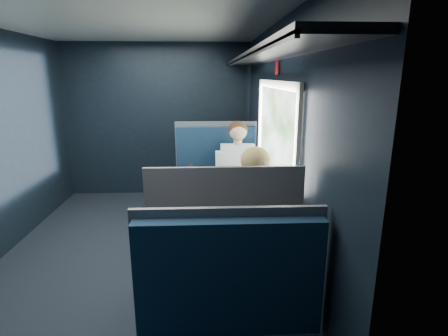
{
  "coord_description": "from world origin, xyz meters",
  "views": [
    {
      "loc": [
        0.74,
        -3.29,
        1.83
      ],
      "look_at": [
        0.9,
        0.0,
        0.95
      ],
      "focal_mm": 28.0,
      "sensor_mm": 36.0,
      "label": 1
    }
  ],
  "objects_px": {
    "seat_bay_far": "(223,264)",
    "woman": "(253,217)",
    "seat_bay_near": "(215,191)",
    "seat_row_front": "(215,172)",
    "laptop": "(264,182)",
    "man": "(238,172)",
    "cup": "(249,172)",
    "bottle_small": "(263,172)",
    "table": "(237,196)"
  },
  "relations": [
    {
      "from": "seat_bay_far",
      "to": "woman",
      "type": "relative_size",
      "value": 0.95
    },
    {
      "from": "seat_bay_near",
      "to": "seat_row_front",
      "type": "xyz_separation_m",
      "value": [
        0.02,
        0.93,
        -0.02
      ]
    },
    {
      "from": "woman",
      "to": "laptop",
      "type": "xyz_separation_m",
      "value": [
        0.19,
        0.71,
        0.08
      ]
    },
    {
      "from": "man",
      "to": "cup",
      "type": "bearing_deg",
      "value": -68.04
    },
    {
      "from": "seat_row_front",
      "to": "cup",
      "type": "bearing_deg",
      "value": -75.36
    },
    {
      "from": "seat_bay_far",
      "to": "bottle_small",
      "type": "xyz_separation_m",
      "value": [
        0.48,
        1.15,
        0.41
      ]
    },
    {
      "from": "table",
      "to": "laptop",
      "type": "distance_m",
      "value": 0.3
    },
    {
      "from": "seat_bay_near",
      "to": "bottle_small",
      "type": "bearing_deg",
      "value": -50.22
    },
    {
      "from": "woman",
      "to": "bottle_small",
      "type": "height_order",
      "value": "woman"
    },
    {
      "from": "seat_bay_far",
      "to": "bottle_small",
      "type": "relative_size",
      "value": 6.47
    },
    {
      "from": "seat_bay_far",
      "to": "cup",
      "type": "xyz_separation_m",
      "value": [
        0.35,
        1.31,
        0.37
      ]
    },
    {
      "from": "woman",
      "to": "cup",
      "type": "bearing_deg",
      "value": 84.81
    },
    {
      "from": "seat_row_front",
      "to": "bottle_small",
      "type": "height_order",
      "value": "seat_row_front"
    },
    {
      "from": "seat_bay_near",
      "to": "woman",
      "type": "xyz_separation_m",
      "value": [
        0.27,
        -1.58,
        0.3
      ]
    },
    {
      "from": "seat_bay_near",
      "to": "laptop",
      "type": "distance_m",
      "value": 1.06
    },
    {
      "from": "seat_bay_near",
      "to": "woman",
      "type": "height_order",
      "value": "woman"
    },
    {
      "from": "laptop",
      "to": "bottle_small",
      "type": "distance_m",
      "value": 0.27
    },
    {
      "from": "seat_bay_near",
      "to": "man",
      "type": "height_order",
      "value": "man"
    },
    {
      "from": "seat_bay_far",
      "to": "bottle_small",
      "type": "height_order",
      "value": "seat_bay_far"
    },
    {
      "from": "table",
      "to": "woman",
      "type": "distance_m",
      "value": 0.71
    },
    {
      "from": "seat_bay_near",
      "to": "seat_bay_far",
      "type": "xyz_separation_m",
      "value": [
        0.02,
        -1.74,
        -0.01
      ]
    },
    {
      "from": "woman",
      "to": "laptop",
      "type": "distance_m",
      "value": 0.74
    },
    {
      "from": "man",
      "to": "laptop",
      "type": "distance_m",
      "value": 0.73
    },
    {
      "from": "seat_bay_near",
      "to": "seat_bay_far",
      "type": "relative_size",
      "value": 1.0
    },
    {
      "from": "woman",
      "to": "laptop",
      "type": "height_order",
      "value": "woman"
    },
    {
      "from": "woman",
      "to": "bottle_small",
      "type": "bearing_deg",
      "value": 76.77
    },
    {
      "from": "seat_bay_near",
      "to": "man",
      "type": "bearing_deg",
      "value": -32.38
    },
    {
      "from": "seat_row_front",
      "to": "cup",
      "type": "xyz_separation_m",
      "value": [
        0.35,
        -1.36,
        0.37
      ]
    },
    {
      "from": "woman",
      "to": "cup",
      "type": "relative_size",
      "value": 16.02
    },
    {
      "from": "cup",
      "to": "seat_bay_far",
      "type": "bearing_deg",
      "value": -105.08
    },
    {
      "from": "table",
      "to": "laptop",
      "type": "bearing_deg",
      "value": -0.17
    },
    {
      "from": "seat_row_front",
      "to": "cup",
      "type": "relative_size",
      "value": 14.05
    },
    {
      "from": "cup",
      "to": "laptop",
      "type": "bearing_deg",
      "value": -78.54
    },
    {
      "from": "laptop",
      "to": "cup",
      "type": "distance_m",
      "value": 0.45
    },
    {
      "from": "laptop",
      "to": "seat_bay_far",
      "type": "bearing_deg",
      "value": -116.91
    },
    {
      "from": "seat_row_front",
      "to": "laptop",
      "type": "bearing_deg",
      "value": -76.13
    },
    {
      "from": "seat_bay_near",
      "to": "laptop",
      "type": "bearing_deg",
      "value": -62.05
    },
    {
      "from": "man",
      "to": "laptop",
      "type": "bearing_deg",
      "value": -74.52
    },
    {
      "from": "seat_bay_far",
      "to": "man",
      "type": "bearing_deg",
      "value": 80.97
    },
    {
      "from": "man",
      "to": "laptop",
      "type": "height_order",
      "value": "man"
    },
    {
      "from": "table",
      "to": "man",
      "type": "bearing_deg",
      "value": 84.48
    },
    {
      "from": "man",
      "to": "table",
      "type": "bearing_deg",
      "value": -95.52
    },
    {
      "from": "seat_bay_far",
      "to": "laptop",
      "type": "distance_m",
      "value": 1.06
    },
    {
      "from": "seat_bay_far",
      "to": "man",
      "type": "xyz_separation_m",
      "value": [
        0.25,
        1.57,
        0.3
      ]
    },
    {
      "from": "seat_bay_far",
      "to": "woman",
      "type": "height_order",
      "value": "woman"
    },
    {
      "from": "seat_bay_near",
      "to": "man",
      "type": "relative_size",
      "value": 0.95
    },
    {
      "from": "table",
      "to": "woman",
      "type": "relative_size",
      "value": 0.76
    },
    {
      "from": "man",
      "to": "bottle_small",
      "type": "xyz_separation_m",
      "value": [
        0.23,
        -0.43,
        0.11
      ]
    },
    {
      "from": "seat_bay_near",
      "to": "bottle_small",
      "type": "distance_m",
      "value": 0.88
    },
    {
      "from": "table",
      "to": "seat_bay_far",
      "type": "height_order",
      "value": "seat_bay_far"
    }
  ]
}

